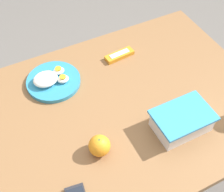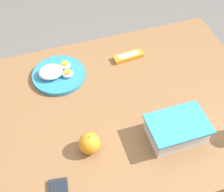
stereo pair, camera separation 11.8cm
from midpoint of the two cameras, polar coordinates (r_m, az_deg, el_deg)
ground_plane at (r=1.81m, az=3.34°, el=-16.02°), size 10.00×10.00×0.00m
table at (r=1.29m, az=4.53°, el=-5.23°), size 1.10×0.82×0.71m
food_container at (r=1.12m, az=14.74°, el=-6.31°), size 0.21×0.14×0.08m
orange_fruit at (r=1.05m, az=-0.92°, el=-8.85°), size 0.07×0.07×0.07m
rice_plate at (r=1.28m, az=-7.37°, el=3.90°), size 0.22×0.22×0.05m
candy_bar at (r=1.37m, az=5.49°, el=7.09°), size 0.13×0.05×0.02m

